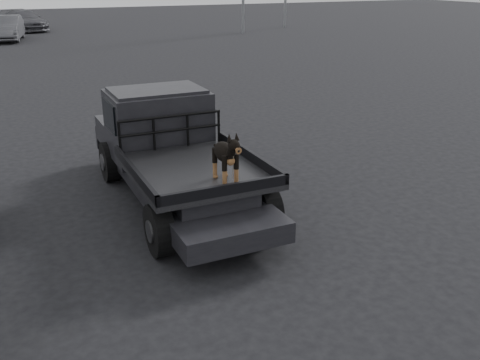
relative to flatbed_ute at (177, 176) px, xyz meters
name	(u,v)px	position (x,y,z in m)	size (l,w,h in m)	color
ground	(191,269)	(-0.59, -2.27, -0.46)	(120.00, 120.00, 0.00)	black
flatbed_ute	(177,176)	(0.00, 0.00, 0.00)	(2.00, 5.40, 0.92)	black
ute_cab	(158,113)	(0.00, 0.95, 0.90)	(1.72, 1.30, 0.88)	black
headache_rack	(171,132)	(0.00, 0.20, 0.74)	(1.80, 0.08, 0.55)	black
dog	(225,157)	(0.21, -1.64, 0.83)	(0.32, 0.60, 0.74)	black
distant_car_a	(7,28)	(-1.38, 26.86, 0.25)	(1.50, 4.31, 1.42)	#4D4E52
distant_car_b	(24,20)	(0.00, 32.59, 0.23)	(1.93, 4.75, 1.38)	#4B4B51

